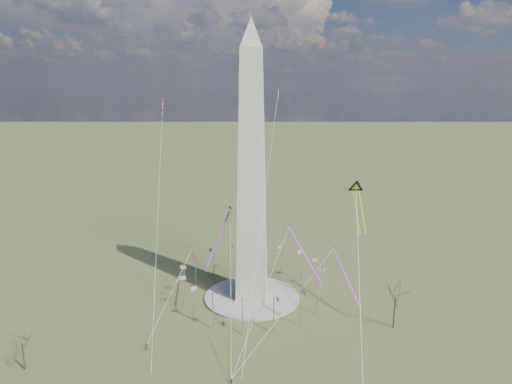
# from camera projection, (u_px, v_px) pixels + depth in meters

# --- Properties ---
(ground) EXTENTS (2000.00, 2000.00, 0.00)m
(ground) POSITION_uv_depth(u_px,v_px,m) (252.00, 298.00, 172.77)
(ground) COLOR #515A2D
(ground) RESTS_ON ground
(plaza) EXTENTS (36.00, 36.00, 0.80)m
(plaza) POSITION_uv_depth(u_px,v_px,m) (252.00, 297.00, 172.68)
(plaza) COLOR #ABA59C
(plaza) RESTS_ON ground
(washington_monument) EXTENTS (15.56, 15.56, 100.00)m
(washington_monument) POSITION_uv_depth(u_px,v_px,m) (252.00, 174.00, 161.80)
(washington_monument) COLOR beige
(washington_monument) RESTS_ON plaza
(flagpole_ring) EXTENTS (54.40, 54.40, 13.00)m
(flagpole_ring) POSITION_uv_depth(u_px,v_px,m) (252.00, 280.00, 171.11)
(flagpole_ring) COLOR silver
(flagpole_ring) RESTS_ON ground
(tree_near) EXTENTS (9.38, 9.38, 16.41)m
(tree_near) POSITION_uv_depth(u_px,v_px,m) (396.00, 295.00, 148.80)
(tree_near) COLOR #45342A
(tree_near) RESTS_ON ground
(tree_far) EXTENTS (6.98, 6.98, 12.22)m
(tree_far) POSITION_uv_depth(u_px,v_px,m) (22.00, 342.00, 127.26)
(tree_far) COLOR #45342A
(tree_far) RESTS_ON ground
(person_west) EXTENTS (1.10, 0.95, 1.95)m
(person_west) POSITION_uv_depth(u_px,v_px,m) (147.00, 346.00, 138.87)
(person_west) COLOR gray
(person_west) RESTS_ON ground
(person_centre) EXTENTS (1.00, 0.57, 1.60)m
(person_centre) POSITION_uv_depth(u_px,v_px,m) (231.00, 381.00, 122.88)
(person_centre) COLOR gray
(person_centre) RESTS_ON ground
(kite_delta_black) EXTENTS (6.88, 18.35, 15.16)m
(kite_delta_black) POSITION_uv_depth(u_px,v_px,m) (356.00, 190.00, 162.51)
(kite_delta_black) COLOR black
(kite_delta_black) RESTS_ON ground
(kite_diamond_purple) EXTENTS (2.03, 3.07, 9.23)m
(kite_diamond_purple) POSITION_uv_depth(u_px,v_px,m) (194.00, 248.00, 171.64)
(kite_diamond_purple) COLOR navy
(kite_diamond_purple) RESTS_ON ground
(kite_streamer_left) EXTENTS (12.62, 18.79, 14.74)m
(kite_streamer_left) POSITION_uv_depth(u_px,v_px,m) (300.00, 246.00, 152.57)
(kite_streamer_left) COLOR #F75427
(kite_streamer_left) RESTS_ON ground
(kite_streamer_mid) EXTENTS (6.11, 24.33, 16.84)m
(kite_streamer_mid) POSITION_uv_depth(u_px,v_px,m) (222.00, 228.00, 163.38)
(kite_streamer_mid) COLOR #F75427
(kite_streamer_mid) RESTS_ON ground
(kite_streamer_right) EXTENTS (9.19, 19.48, 14.17)m
(kite_streamer_right) POSITION_uv_depth(u_px,v_px,m) (342.00, 267.00, 164.86)
(kite_streamer_right) COLOR #F75427
(kite_streamer_right) RESTS_ON ground
(kite_small_red) EXTENTS (1.71, 1.49, 4.42)m
(kite_small_red) POSITION_uv_depth(u_px,v_px,m) (163.00, 99.00, 201.55)
(kite_small_red) COLOR red
(kite_small_red) RESTS_ON ground
(kite_small_white) EXTENTS (1.23, 1.82, 3.88)m
(kite_small_white) POSITION_uv_depth(u_px,v_px,m) (278.00, 91.00, 200.19)
(kite_small_white) COLOR white
(kite_small_white) RESTS_ON ground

